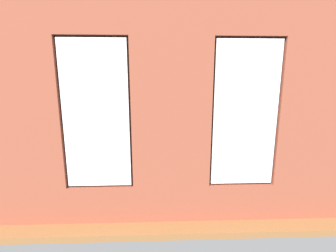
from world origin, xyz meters
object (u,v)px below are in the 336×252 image
object	(u,v)px
cup_ceramic	(182,141)
potted_plant_foreground_right	(96,127)
potted_plant_beside_window_right	(89,167)
coffee_table	(169,145)
tv_flatscreen	(72,130)
media_console	(73,149)
candle_jar	(169,142)
couch_by_window	(179,181)
table_plant_small	(163,138)
couch_left	(254,153)
potted_plant_between_couches	(253,164)
potted_plant_corner_far_left	(304,169)
remote_gray	(154,145)
potted_plant_near_tv	(80,148)
potted_plant_by_left_couch	(225,136)

from	to	relation	value
cup_ceramic	potted_plant_foreground_right	xyz separation A→B (m)	(2.81, -1.23, 0.16)
potted_plant_beside_window_right	coffee_table	bearing A→B (deg)	-121.96
tv_flatscreen	potted_plant_beside_window_right	world-z (taller)	potted_plant_beside_window_right
media_console	potted_plant_foreground_right	bearing A→B (deg)	-102.91
candle_jar	media_console	xyz separation A→B (m)	(2.72, -0.08, -0.23)
couch_by_window	tv_flatscreen	size ratio (longest dim) A/B	2.09
cup_ceramic	potted_plant_beside_window_right	bearing A→B (deg)	53.56
table_plant_small	couch_by_window	bearing A→B (deg)	96.10
couch_left	potted_plant_between_couches	bearing A→B (deg)	-21.94
tv_flatscreen	potted_plant_foreground_right	distance (m)	1.35
couch_by_window	potted_plant_corner_far_left	distance (m)	2.29
potted_plant_foreground_right	potted_plant_beside_window_right	xyz separation A→B (m)	(-0.93, 3.78, 0.06)
coffee_table	table_plant_small	bearing A→B (deg)	-32.19
coffee_table	tv_flatscreen	size ratio (longest dim) A/B	1.57
potted_plant_foreground_right	potted_plant_corner_far_left	bearing A→B (deg)	141.69
coffee_table	table_plant_small	xyz separation A→B (m)	(0.18, -0.11, 0.19)
potted_plant_beside_window_right	remote_gray	bearing A→B (deg)	-115.31
potted_plant_near_tv	potted_plant_foreground_right	bearing A→B (deg)	-83.81
coffee_table	cup_ceramic	world-z (taller)	cup_ceramic
coffee_table	potted_plant_near_tv	distance (m)	2.38
cup_ceramic	potted_plant_foreground_right	distance (m)	3.08
tv_flatscreen	cup_ceramic	bearing A→B (deg)	-178.71
coffee_table	potted_plant_near_tv	bearing A→B (deg)	23.20
tv_flatscreen	couch_left	bearing A→B (deg)	171.41
tv_flatscreen	potted_plant_by_left_couch	bearing A→B (deg)	-172.61
table_plant_small	potted_plant_by_left_couch	xyz separation A→B (m)	(-1.96, -0.56, -0.09)
couch_by_window	potted_plant_near_tv	world-z (taller)	potted_plant_near_tv
table_plant_small	potted_plant_near_tv	bearing A→B (deg)	27.59
couch_by_window	potted_plant_beside_window_right	size ratio (longest dim) A/B	1.53
remote_gray	tv_flatscreen	size ratio (longest dim) A/B	0.19
potted_plant_foreground_right	potted_plant_corner_far_left	world-z (taller)	potted_plant_foreground_right
table_plant_small	potted_plant_corner_far_left	world-z (taller)	potted_plant_corner_far_left
table_plant_small	couch_left	bearing A→B (deg)	162.03
couch_by_window	remote_gray	size ratio (longest dim) A/B	11.11
coffee_table	potted_plant_beside_window_right	bearing A→B (deg)	58.04
tv_flatscreen	potted_plant_foreground_right	xyz separation A→B (m)	(-0.30, -1.30, -0.20)
coffee_table	potted_plant_by_left_couch	bearing A→B (deg)	-159.43
tv_flatscreen	potted_plant_corner_far_left	distance (m)	5.65
potted_plant_foreground_right	potted_plant_beside_window_right	world-z (taller)	potted_plant_beside_window_right
cup_ceramic	remote_gray	world-z (taller)	cup_ceramic
coffee_table	table_plant_small	size ratio (longest dim) A/B	5.15
cup_ceramic	potted_plant_near_tv	size ratio (longest dim) A/B	0.08
couch_left	potted_plant_near_tv	distance (m)	4.38
media_console	tv_flatscreen	xyz separation A→B (m)	(0.00, -0.00, 0.57)
media_console	potted_plant_between_couches	bearing A→B (deg)	151.11
potted_plant_corner_far_left	candle_jar	bearing A→B (deg)	-45.45
coffee_table	potted_plant_by_left_couch	xyz separation A→B (m)	(-1.79, -0.67, 0.10)
candle_jar	potted_plant_foreground_right	xyz separation A→B (m)	(2.42, -1.39, 0.14)
potted_plant_beside_window_right	potted_plant_between_couches	world-z (taller)	potted_plant_beside_window_right
potted_plant_foreground_right	remote_gray	bearing A→B (deg)	142.76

